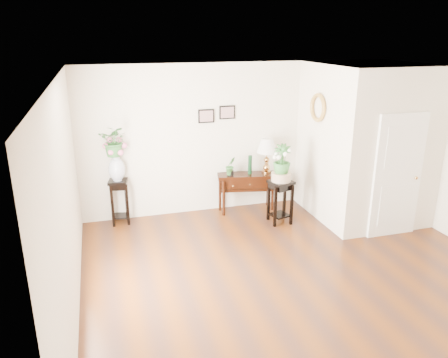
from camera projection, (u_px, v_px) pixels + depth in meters
name	position (u px, v px, depth m)	size (l,w,h in m)	color
floor	(298.00, 275.00, 6.26)	(6.00, 5.50, 0.02)	#58290D
ceiling	(311.00, 75.00, 5.37)	(6.00, 5.50, 0.02)	white
wall_back	(239.00, 138.00, 8.32)	(6.00, 0.02, 2.80)	#F1E2CA
wall_left	(67.00, 206.00, 5.01)	(0.02, 5.50, 2.80)	#F1E2CA
partition	(365.00, 142.00, 7.99)	(1.80, 1.95, 2.80)	#F1E2CA
door	(397.00, 176.00, 7.19)	(0.90, 0.05, 2.10)	white
art_print_left	(206.00, 116.00, 7.98)	(0.30, 0.02, 0.25)	black
art_print_right	(227.00, 112.00, 8.07)	(0.30, 0.02, 0.25)	black
wall_ornament	(318.00, 108.00, 7.65)	(0.51, 0.51, 0.07)	gold
console_table	(246.00, 192.00, 8.44)	(1.11, 0.37, 0.74)	black
table_lamp	(267.00, 155.00, 8.31)	(0.39, 0.39, 0.67)	#B28245
green_vase	(250.00, 165.00, 8.28)	(0.07, 0.07, 0.36)	black
potted_plant	(230.00, 167.00, 8.18)	(0.19, 0.15, 0.35)	#316F30
plant_stand_a	(119.00, 202.00, 7.85)	(0.32, 0.32, 0.82)	black
porcelain_vase	(117.00, 168.00, 7.64)	(0.29, 0.29, 0.50)	silver
lily_arrangement	(115.00, 143.00, 7.50)	(0.49, 0.43, 0.55)	#316F30
plant_stand_b	(280.00, 202.00, 7.88)	(0.37, 0.37, 0.80)	black
ceramic_bowl	(281.00, 177.00, 7.73)	(0.35, 0.35, 0.15)	tan
narcissus	(282.00, 160.00, 7.63)	(0.30, 0.30, 0.54)	#316F30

